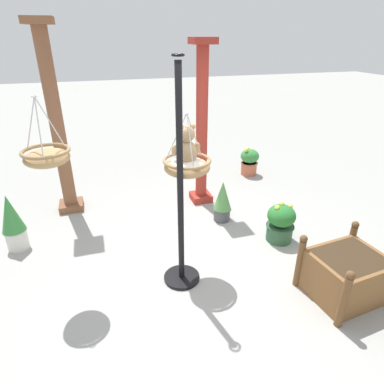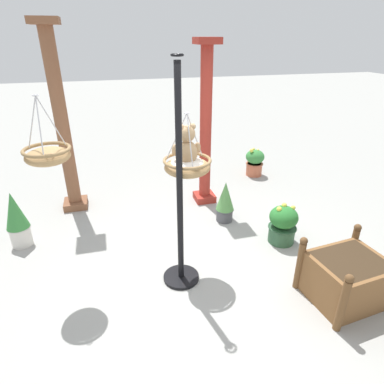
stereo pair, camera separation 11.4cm
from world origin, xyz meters
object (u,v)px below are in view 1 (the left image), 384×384
(hanging_basket_left_high, at_px, (47,156))
(wooden_planter_box, at_px, (346,274))
(display_pole_central, at_px, (181,222))
(greenhouse_pillar_right, at_px, (57,128))
(potted_plant_fern_front, at_px, (249,161))
(teddy_bear, at_px, (186,148))
(hanging_basket_with_teddy, at_px, (187,166))
(potted_plant_tall_leafy, at_px, (222,201))
(greenhouse_pillar_left, at_px, (202,130))
(potted_plant_small_succulent, at_px, (12,222))
(potted_plant_flowering_red, at_px, (281,223))

(hanging_basket_left_high, xyz_separation_m, wooden_planter_box, (3.02, -1.06, -1.36))
(display_pole_central, xyz_separation_m, greenhouse_pillar_right, (-1.36, 2.31, 0.61))
(display_pole_central, xyz_separation_m, potted_plant_fern_front, (2.27, 2.83, -0.52))
(teddy_bear, height_order, wooden_planter_box, teddy_bear)
(teddy_bear, relative_size, wooden_planter_box, 0.51)
(hanging_basket_with_teddy, bearing_deg, potted_plant_tall_leafy, 47.90)
(display_pole_central, relative_size, hanging_basket_left_high, 3.77)
(hanging_basket_left_high, distance_m, wooden_planter_box, 3.48)
(display_pole_central, xyz_separation_m, greenhouse_pillar_left, (0.90, 1.97, 0.49))
(potted_plant_small_succulent, bearing_deg, greenhouse_pillar_right, 56.02)
(potted_plant_flowering_red, bearing_deg, greenhouse_pillar_right, 147.29)
(hanging_basket_left_high, bearing_deg, potted_plant_fern_front, 35.69)
(wooden_planter_box, distance_m, potted_plant_flowering_red, 1.22)
(teddy_bear, relative_size, potted_plant_small_succulent, 0.58)
(display_pole_central, xyz_separation_m, teddy_bear, (0.15, 0.27, 0.78))
(teddy_bear, bearing_deg, potted_plant_small_succulent, 155.01)
(hanging_basket_left_high, xyz_separation_m, potted_plant_tall_leafy, (2.30, 0.92, -1.31))
(potted_plant_fern_front, distance_m, potted_plant_flowering_red, 2.51)
(wooden_planter_box, height_order, potted_plant_tall_leafy, wooden_planter_box)
(greenhouse_pillar_right, xyz_separation_m, potted_plant_small_succulent, (-0.68, -1.02, -1.01))
(hanging_basket_with_teddy, distance_m, greenhouse_pillar_right, 2.55)
(hanging_basket_left_high, bearing_deg, potted_plant_tall_leafy, 21.92)
(wooden_planter_box, bearing_deg, hanging_basket_left_high, 160.57)
(hanging_basket_left_high, relative_size, wooden_planter_box, 0.73)
(teddy_bear, height_order, potted_plant_fern_front, teddy_bear)
(hanging_basket_with_teddy, height_order, potted_plant_flowering_red, hanging_basket_with_teddy)
(greenhouse_pillar_right, bearing_deg, greenhouse_pillar_left, -8.59)
(potted_plant_fern_front, distance_m, potted_plant_tall_leafy, 2.07)
(hanging_basket_left_high, bearing_deg, wooden_planter_box, -19.43)
(wooden_planter_box, bearing_deg, greenhouse_pillar_right, 134.76)
(greenhouse_pillar_left, bearing_deg, hanging_basket_with_teddy, -113.55)
(display_pole_central, distance_m, teddy_bear, 0.84)
(display_pole_central, bearing_deg, teddy_bear, 61.22)
(hanging_basket_with_teddy, distance_m, wooden_planter_box, 2.19)
(teddy_bear, bearing_deg, wooden_planter_box, -34.19)
(wooden_planter_box, relative_size, potted_plant_tall_leafy, 1.38)
(teddy_bear, distance_m, potted_plant_fern_front, 3.57)
(display_pole_central, distance_m, potted_plant_flowering_red, 1.73)
(hanging_basket_with_teddy, bearing_deg, greenhouse_pillar_left, 66.45)
(potted_plant_fern_front, bearing_deg, potted_plant_tall_leafy, -127.80)
(potted_plant_fern_front, height_order, potted_plant_flowering_red, potted_plant_fern_front)
(greenhouse_pillar_right, xyz_separation_m, wooden_planter_box, (3.08, -3.11, -1.14))
(greenhouse_pillar_left, height_order, wooden_planter_box, greenhouse_pillar_left)
(display_pole_central, bearing_deg, potted_plant_small_succulent, 147.62)
(display_pole_central, distance_m, hanging_basket_left_high, 1.56)
(wooden_planter_box, bearing_deg, potted_plant_fern_front, 81.37)
(greenhouse_pillar_right, relative_size, potted_plant_tall_leafy, 4.37)
(greenhouse_pillar_left, height_order, potted_plant_tall_leafy, greenhouse_pillar_left)
(hanging_basket_with_teddy, relative_size, teddy_bear, 1.48)
(hanging_basket_with_teddy, relative_size, hanging_basket_left_high, 1.04)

